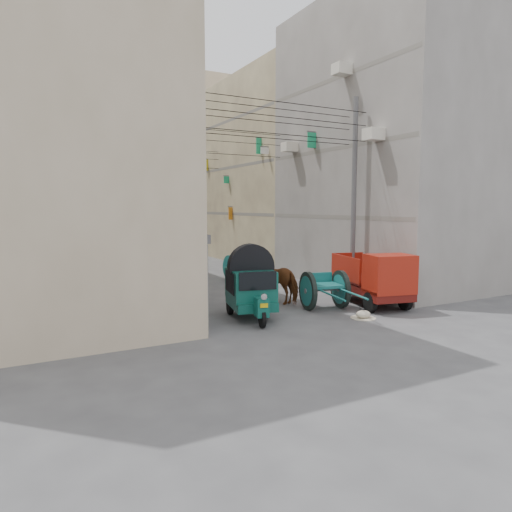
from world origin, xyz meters
TOP-DOWN VIEW (x-y plane):
  - ground at (0.00, 0.00)m, footprint 140.00×140.00m
  - building_row_left at (-8.00, 34.13)m, footprint 8.00×62.00m
  - building_row_right at (8.00, 34.13)m, footprint 8.00×62.00m
  - end_cap_building at (0.00, 66.00)m, footprint 22.00×10.00m
  - shutters_left at (-3.92, 10.38)m, footprint 0.18×14.40m
  - signboards at (-0.01, 21.66)m, footprint 8.22×40.52m
  - ac_units at (3.65, 7.67)m, footprint 0.70×6.55m
  - utility_poles at (0.00, 17.00)m, footprint 7.40×22.20m
  - overhead_cables at (0.00, 14.40)m, footprint 7.40×22.52m
  - auto_rickshaw at (-1.84, 4.58)m, footprint 1.90×2.75m
  - tonga_cart at (1.08, 4.49)m, footprint 1.73×3.21m
  - mini_truck at (2.99, 3.88)m, footprint 2.33×3.83m
  - second_cart at (1.40, 11.93)m, footprint 1.52×1.37m
  - feed_sack at (1.38, 2.76)m, footprint 0.52×0.41m
  - horse at (0.36, 6.38)m, footprint 1.56×2.27m
  - distant_car_white at (-2.17, 18.18)m, footprint 2.01×4.09m
  - distant_car_grey at (0.95, 31.64)m, footprint 2.37×3.85m
  - distant_car_green at (-0.50, 40.29)m, footprint 2.46×4.25m

SIDE VIEW (x-z plane):
  - ground at x=0.00m, z-range 0.00..0.00m
  - feed_sack at x=1.38m, z-range 0.00..0.26m
  - distant_car_green at x=-0.50m, z-range 0.00..1.16m
  - distant_car_grey at x=0.95m, z-range 0.00..1.20m
  - distant_car_white at x=-2.17m, z-range 0.00..1.34m
  - second_cart at x=1.40m, z-range 0.04..1.31m
  - tonga_cart at x=1.08m, z-range 0.03..1.40m
  - horse at x=0.36m, z-range 0.00..1.75m
  - mini_truck at x=2.99m, z-range -0.04..1.96m
  - auto_rickshaw at x=-1.84m, z-range 0.17..2.03m
  - shutters_left at x=-3.92m, z-range 0.06..2.93m
  - signboards at x=-0.01m, z-range 0.59..6.27m
  - utility_poles at x=0.00m, z-range 0.00..8.00m
  - building_row_left at x=-8.00m, z-range -0.54..13.46m
  - building_row_right at x=8.00m, z-range -0.54..13.46m
  - end_cap_building at x=0.00m, z-range 0.00..13.00m
  - overhead_cables at x=0.00m, z-range 6.20..7.33m
  - ac_units at x=3.65m, z-range 5.76..9.11m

